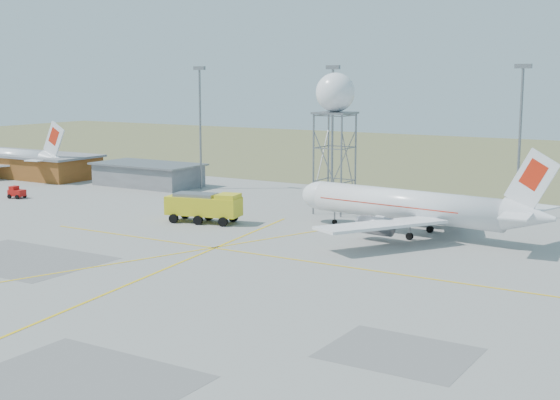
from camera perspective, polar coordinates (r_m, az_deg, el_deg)
The scene contains 12 objects.
ground at distance 62.08m, azimuth -17.33°, elevation -9.15°, with size 400.00×400.00×0.00m, color gray.
grass_strip at distance 184.82m, azimuth 17.43°, elevation 2.79°, with size 400.00×120.00×0.03m, color #5D6939.
building_orange at distance 157.31m, azimuth -18.36°, elevation 2.50°, with size 33.00×12.00×4.30m.
building_grey at distance 137.31m, azimuth -9.62°, elevation 1.85°, with size 19.00×10.00×3.90m.
mast_a at distance 131.62m, azimuth -5.86°, elevation 6.04°, with size 2.20×0.50×20.50m.
mast_b at distance 118.09m, azimuth 3.86°, elevation 5.72°, with size 2.20×0.50×20.50m.
mast_c at distance 107.91m, azimuth 17.17°, elevation 5.02°, with size 2.20×0.50×20.50m.
airliner_main at distance 94.64m, azimuth 9.55°, elevation -0.47°, with size 33.29×32.23×11.33m.
airliner_far at distance 157.65m, azimuth -19.37°, elevation 2.89°, with size 32.17×31.24×10.94m.
radar_tower at distance 107.49m, azimuth 4.04°, elevation 4.75°, with size 5.36×5.36×19.40m.
fire_truck at distance 101.88m, azimuth -5.48°, elevation -0.61°, with size 10.31×5.58×3.93m.
baggage_tug at distance 128.60m, azimuth -18.70°, elevation 0.45°, with size 2.64×2.24×1.89m.
Camera 1 is at (45.07, -38.23, 19.01)m, focal length 50.00 mm.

